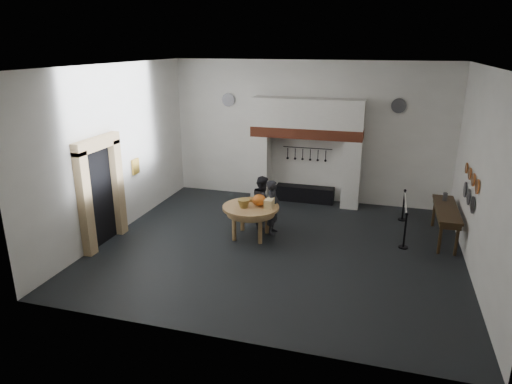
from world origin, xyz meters
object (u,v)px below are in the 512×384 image
(visitor_near, at_px, (273,207))
(visitor_far, at_px, (263,202))
(side_table, at_px, (447,209))
(barrier_post_far, at_px, (403,206))
(barrier_post_near, at_px, (405,231))
(work_table, at_px, (251,207))
(iron_range, at_px, (305,194))

(visitor_near, relative_size, visitor_far, 1.02)
(visitor_near, height_order, side_table, visitor_near)
(visitor_far, distance_m, side_table, 4.89)
(visitor_near, height_order, barrier_post_far, visitor_near)
(barrier_post_near, bearing_deg, side_table, 38.97)
(work_table, relative_size, barrier_post_near, 1.67)
(barrier_post_near, relative_size, barrier_post_far, 1.00)
(work_table, xyz_separation_m, barrier_post_near, (3.95, 0.40, -0.39))
(iron_range, relative_size, visitor_far, 1.28)
(visitor_near, xyz_separation_m, barrier_post_far, (3.45, 2.00, -0.30))
(iron_range, xyz_separation_m, visitor_near, (-0.37, -2.89, 0.50))
(visitor_far, xyz_separation_m, barrier_post_near, (3.85, -0.40, -0.29))
(iron_range, bearing_deg, visitor_far, -107.09)
(work_table, height_order, barrier_post_far, barrier_post_far)
(visitor_far, relative_size, barrier_post_far, 1.65)
(work_table, height_order, side_table, side_table)
(work_table, xyz_separation_m, barrier_post_far, (3.95, 2.40, -0.39))
(iron_range, height_order, side_table, side_table)
(side_table, bearing_deg, visitor_far, -175.04)
(work_table, distance_m, visitor_near, 0.65)
(iron_range, xyz_separation_m, barrier_post_near, (3.08, -2.89, 0.20))
(barrier_post_near, bearing_deg, iron_range, 136.84)
(visitor_far, bearing_deg, work_table, 150.87)
(side_table, bearing_deg, iron_range, 153.26)
(work_table, height_order, visitor_near, visitor_near)
(barrier_post_far, bearing_deg, iron_range, 163.90)
(iron_range, height_order, visitor_far, visitor_far)
(visitor_near, bearing_deg, iron_range, -7.86)
(visitor_near, xyz_separation_m, barrier_post_near, (3.45, -0.00, -0.30))
(barrier_post_far, bearing_deg, side_table, -49.11)
(visitor_far, bearing_deg, visitor_near, -156.64)
(iron_range, distance_m, visitor_far, 2.65)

